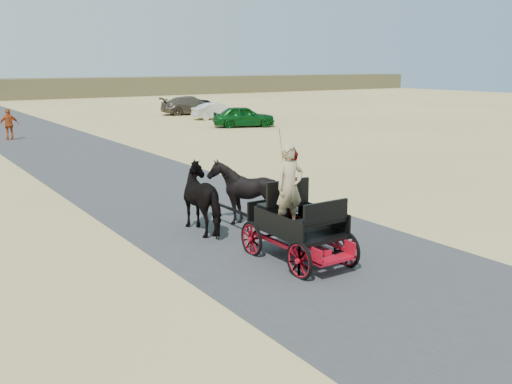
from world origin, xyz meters
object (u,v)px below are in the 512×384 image
carriage (298,244)px  car_a (244,116)px  car_b (217,111)px  car_d (191,102)px  pedestrian (9,124)px  car_c (191,106)px  horse_left (206,198)px  horse_right (244,193)px

carriage → car_a: 26.58m
car_b → car_d: car_b is taller
pedestrian → car_d: size_ratio=0.42×
carriage → car_c: car_c is taller
car_d → carriage: bearing=155.3°
carriage → horse_left: size_ratio=1.20×
pedestrian → car_d: (19.08, 15.24, -0.29)m
horse_right → car_c: horse_right is taller
pedestrian → car_b: pedestrian is taller
horse_right → pedestrian: 21.57m
car_b → car_a: bearing=174.4°
horse_right → pedestrian: pedestrian is taller
pedestrian → car_b: bearing=-165.1°
pedestrian → car_d: bearing=-141.9°
carriage → car_a: bearing=60.0°
car_b → car_c: size_ratio=0.74×
horse_left → horse_right: 1.10m
carriage → pedestrian: bearing=92.5°
horse_right → car_a: 23.73m
car_c → carriage: bearing=167.1°
horse_left → car_d: horse_left is taller
car_b → car_c: 4.81m
horse_right → car_d: bearing=-115.4°
pedestrian → car_c: bearing=-150.7°
horse_left → car_d: size_ratio=0.48×
carriage → horse_right: (0.55, 3.00, 0.49)m
car_d → horse_right: bearing=154.3°
horse_right → car_a: horse_right is taller
horse_left → car_a: (13.84, 20.02, -0.15)m
pedestrian → horse_left: bearing=90.9°
carriage → pedestrian: pedestrian is taller
carriage → car_d: car_d is taller
pedestrian → car_a: bearing=173.6°
horse_left → horse_right: (1.10, 0.00, 0.00)m
horse_left → car_a: size_ratio=0.49×
carriage → car_c: size_ratio=0.48×
horse_left → car_a: horse_left is taller
horse_left → car_b: 29.90m
car_c → car_d: size_ratio=1.22×
carriage → car_a: (13.29, 23.02, 0.34)m
horse_left → pedestrian: size_ratio=1.16×
horse_left → car_c: (15.39, 30.61, -0.12)m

